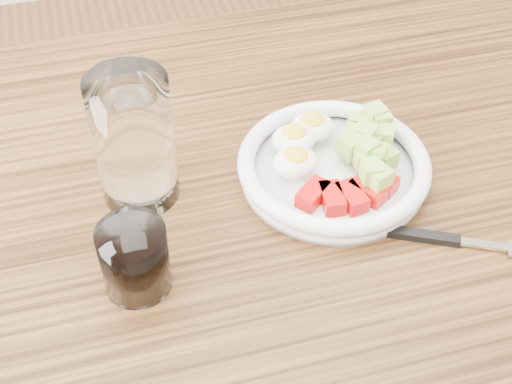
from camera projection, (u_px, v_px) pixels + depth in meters
The scene contains 5 objects.
dining_table at pixel (266, 269), 0.91m from camera, with size 1.50×0.90×0.77m.
bowl at pixel (334, 163), 0.87m from camera, with size 0.24×0.24×0.06m.
fork at pixel (441, 239), 0.80m from camera, with size 0.19×0.10×0.01m.
water_glass at pixel (134, 140), 0.81m from camera, with size 0.09×0.09×0.16m, color white.
coffee_glass at pixel (135, 259), 0.74m from camera, with size 0.07×0.07×0.08m.
Camera 1 is at (-0.17, -0.55, 1.38)m, focal length 50.00 mm.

